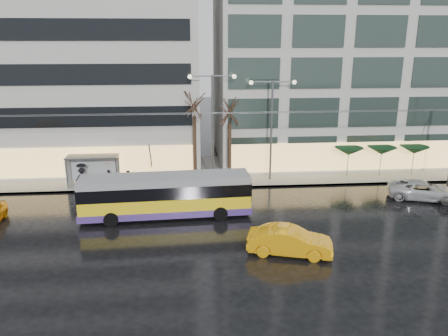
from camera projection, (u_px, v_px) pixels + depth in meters
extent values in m
plane|color=black|center=(191.00, 237.00, 27.37)|extent=(140.00, 140.00, 0.00)
cube|color=gray|center=(211.00, 171.00, 40.89)|extent=(80.00, 10.00, 0.15)
cube|color=slate|center=(214.00, 188.00, 36.16)|extent=(80.00, 0.10, 0.15)
cube|color=#B6B4AE|center=(16.00, 48.00, 41.10)|extent=(34.00, 14.00, 22.00)
cube|color=#B6B4AE|center=(377.00, 32.00, 43.50)|extent=(32.00, 14.00, 25.00)
cube|color=yellow|center=(166.00, 203.00, 30.20)|extent=(11.61, 2.99, 1.44)
cube|color=#4C337F|center=(166.00, 209.00, 30.33)|extent=(11.65, 3.03, 0.48)
cube|color=black|center=(166.00, 189.00, 29.90)|extent=(11.63, 3.01, 0.86)
cube|color=gray|center=(165.00, 179.00, 29.71)|extent=(11.61, 2.99, 0.48)
cube|color=black|center=(248.00, 187.00, 30.69)|extent=(0.17, 2.21, 1.25)
cube|color=black|center=(79.00, 194.00, 29.19)|extent=(0.17, 2.21, 1.25)
cylinder|color=black|center=(216.00, 201.00, 31.96)|extent=(0.97, 0.38, 0.96)
cylinder|color=black|center=(221.00, 214.00, 29.68)|extent=(0.97, 0.38, 0.96)
cylinder|color=black|center=(115.00, 206.00, 31.01)|extent=(0.97, 0.38, 0.96)
cylinder|color=black|center=(111.00, 220.00, 28.73)|extent=(0.97, 0.38, 0.96)
cylinder|color=#595B60|center=(150.00, 157.00, 30.06)|extent=(0.24, 3.57, 2.52)
cylinder|color=#595B60|center=(151.00, 155.00, 30.52)|extent=(0.24, 3.57, 2.52)
cylinder|color=#595B60|center=(202.00, 114.00, 31.03)|extent=(42.00, 0.04, 0.04)
cylinder|color=#595B60|center=(202.00, 113.00, 31.51)|extent=(42.00, 0.04, 0.04)
cube|color=#595B60|center=(92.00, 157.00, 36.03)|extent=(4.20, 1.60, 0.12)
cube|color=silver|center=(95.00, 169.00, 37.05)|extent=(4.00, 0.05, 2.20)
cube|color=white|center=(68.00, 172.00, 36.21)|extent=(0.10, 1.40, 2.20)
cylinder|color=#595B60|center=(67.00, 174.00, 35.55)|extent=(0.10, 0.10, 2.40)
cylinder|color=#595B60|center=(71.00, 169.00, 36.89)|extent=(0.10, 0.10, 2.40)
cylinder|color=#595B60|center=(117.00, 173.00, 35.87)|extent=(0.10, 0.10, 2.40)
cylinder|color=#595B60|center=(119.00, 168.00, 37.21)|extent=(0.10, 0.10, 2.40)
cylinder|color=#595B60|center=(213.00, 129.00, 36.54)|extent=(0.18, 0.18, 9.00)
cylinder|color=#595B60|center=(201.00, 76.00, 35.23)|extent=(1.80, 0.10, 0.10)
cylinder|color=#595B60|center=(223.00, 76.00, 35.38)|extent=(1.80, 0.10, 0.10)
sphere|color=#FFF2CC|center=(190.00, 77.00, 35.17)|extent=(0.36, 0.36, 0.36)
sphere|color=#FFF2CC|center=(234.00, 76.00, 35.46)|extent=(0.36, 0.36, 0.36)
cylinder|color=#595B60|center=(271.00, 131.00, 37.02)|extent=(0.18, 0.18, 8.50)
cylinder|color=#595B60|center=(262.00, 82.00, 35.78)|extent=(1.80, 0.10, 0.10)
cylinder|color=#595B60|center=(284.00, 82.00, 35.92)|extent=(1.80, 0.10, 0.10)
sphere|color=#FFF2CC|center=(251.00, 83.00, 35.72)|extent=(0.36, 0.36, 0.36)
sphere|color=#FFF2CC|center=(294.00, 82.00, 36.01)|extent=(0.36, 0.36, 0.36)
cylinder|color=black|center=(195.00, 149.00, 37.09)|extent=(0.28, 0.28, 5.60)
cylinder|color=black|center=(230.00, 152.00, 37.63)|extent=(0.28, 0.28, 4.90)
cylinder|color=#595B60|center=(348.00, 164.00, 38.66)|extent=(0.06, 0.06, 2.20)
cone|color=black|center=(349.00, 151.00, 38.32)|extent=(2.50, 2.50, 0.70)
cylinder|color=#595B60|center=(380.00, 164.00, 38.91)|extent=(0.06, 0.06, 2.20)
cone|color=black|center=(382.00, 151.00, 38.57)|extent=(2.50, 2.50, 0.70)
cylinder|color=#595B60|center=(413.00, 163.00, 39.15)|extent=(0.06, 0.06, 2.20)
cone|color=black|center=(414.00, 150.00, 38.81)|extent=(2.50, 2.50, 0.70)
imported|color=#FFA80D|center=(290.00, 241.00, 24.94)|extent=(5.11, 2.94, 1.59)
imported|color=#B5B6BA|center=(423.00, 190.00, 33.65)|extent=(5.66, 3.93, 1.44)
imported|color=black|center=(109.00, 178.00, 35.87)|extent=(0.60, 0.45, 1.51)
imported|color=#F85266|center=(108.00, 167.00, 35.59)|extent=(1.10, 1.12, 0.88)
imported|color=black|center=(128.00, 179.00, 35.69)|extent=(0.92, 0.91, 1.50)
imported|color=black|center=(82.00, 178.00, 35.70)|extent=(1.18, 0.77, 1.71)
imported|color=black|center=(81.00, 167.00, 35.45)|extent=(0.92, 0.92, 0.72)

